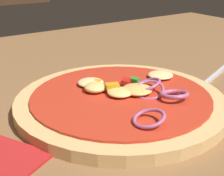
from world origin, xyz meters
The scene contains 3 objects.
dining_table centered at (0.00, 0.00, 0.01)m, with size 1.35×0.94×0.03m.
pizza centered at (0.02, -0.02, 0.04)m, with size 0.27×0.27×0.03m.
fork centered at (0.18, -0.02, 0.03)m, with size 0.17×0.08×0.00m.
Camera 1 is at (-0.22, -0.34, 0.21)m, focal length 52.70 mm.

